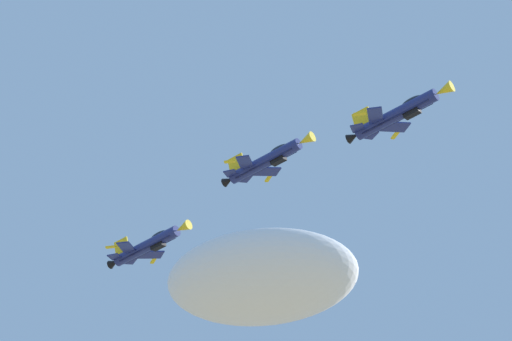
# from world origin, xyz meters

# --- Properties ---
(cloud_near_formation) EXTENTS (57.87, 35.04, 25.40)m
(cloud_near_formation) POSITION_xyz_m (-37.10, 246.59, 186.26)
(cloud_near_formation) COLOR white
(fighter_jet_lead) EXTENTS (14.71, 10.76, 4.75)m
(fighter_jet_lead) POSITION_xyz_m (6.67, 93.53, 98.03)
(fighter_jet_lead) COLOR navy
(fighter_jet_left_wing) EXTENTS (14.71, 10.76, 4.78)m
(fighter_jet_left_wing) POSITION_xyz_m (-12.36, 103.75, 101.94)
(fighter_jet_left_wing) COLOR navy
(fighter_jet_right_wing) EXTENTS (14.71, 10.78, 4.70)m
(fighter_jet_right_wing) POSITION_xyz_m (-32.08, 114.17, 97.27)
(fighter_jet_right_wing) COLOR navy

